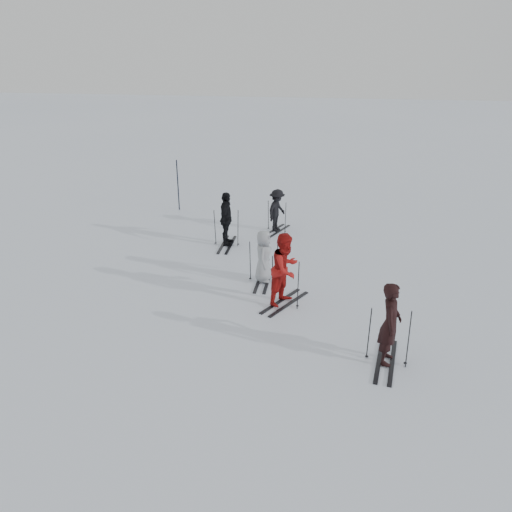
{
  "coord_description": "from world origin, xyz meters",
  "views": [
    {
      "loc": [
        2.32,
        -11.45,
        6.29
      ],
      "look_at": [
        0.0,
        1.0,
        1.0
      ],
      "focal_mm": 35.0,
      "sensor_mm": 36.0,
      "label": 1
    }
  ],
  "objects_px": {
    "skier_red": "(285,270)",
    "skier_uphill_left": "(226,220)",
    "skier_near_dark": "(390,325)",
    "skier_grey": "(264,257)",
    "skier_uphill_far": "(277,211)",
    "piste_marker": "(178,185)"
  },
  "relations": [
    {
      "from": "skier_uphill_far",
      "to": "skier_uphill_left",
      "type": "bearing_deg",
      "value": 159.84
    },
    {
      "from": "skier_near_dark",
      "to": "skier_red",
      "type": "distance_m",
      "value": 3.39
    },
    {
      "from": "skier_near_dark",
      "to": "skier_grey",
      "type": "bearing_deg",
      "value": 50.54
    },
    {
      "from": "skier_red",
      "to": "skier_uphill_left",
      "type": "bearing_deg",
      "value": 60.51
    },
    {
      "from": "skier_grey",
      "to": "skier_red",
      "type": "bearing_deg",
      "value": -149.09
    },
    {
      "from": "skier_uphill_left",
      "to": "skier_red",
      "type": "bearing_deg",
      "value": -149.27
    },
    {
      "from": "skier_uphill_left",
      "to": "skier_uphill_far",
      "type": "distance_m",
      "value": 2.29
    },
    {
      "from": "skier_uphill_far",
      "to": "piste_marker",
      "type": "distance_m",
      "value": 4.8
    },
    {
      "from": "piste_marker",
      "to": "skier_grey",
      "type": "bearing_deg",
      "value": -53.13
    },
    {
      "from": "skier_grey",
      "to": "skier_uphill_far",
      "type": "bearing_deg",
      "value": 1.8
    },
    {
      "from": "skier_near_dark",
      "to": "skier_grey",
      "type": "xyz_separation_m",
      "value": [
        -3.3,
        3.52,
        -0.16
      ]
    },
    {
      "from": "skier_grey",
      "to": "skier_uphill_left",
      "type": "height_order",
      "value": "skier_uphill_left"
    },
    {
      "from": "piste_marker",
      "to": "skier_uphill_far",
      "type": "bearing_deg",
      "value": -22.93
    },
    {
      "from": "skier_uphill_far",
      "to": "skier_near_dark",
      "type": "bearing_deg",
      "value": -135.39
    },
    {
      "from": "skier_uphill_left",
      "to": "piste_marker",
      "type": "relative_size",
      "value": 0.87
    },
    {
      "from": "skier_uphill_left",
      "to": "piste_marker",
      "type": "xyz_separation_m",
      "value": [
        -2.93,
        3.6,
        0.13
      ]
    },
    {
      "from": "skier_red",
      "to": "skier_uphill_left",
      "type": "height_order",
      "value": "skier_red"
    },
    {
      "from": "skier_near_dark",
      "to": "skier_red",
      "type": "xyz_separation_m",
      "value": [
        -2.51,
        2.28,
        0.05
      ]
    },
    {
      "from": "skier_red",
      "to": "skier_uphill_left",
      "type": "distance_m",
      "value": 4.6
    },
    {
      "from": "piste_marker",
      "to": "skier_red",
      "type": "bearing_deg",
      "value": -53.84
    },
    {
      "from": "skier_red",
      "to": "skier_uphill_far",
      "type": "height_order",
      "value": "skier_red"
    },
    {
      "from": "skier_near_dark",
      "to": "skier_grey",
      "type": "height_order",
      "value": "skier_near_dark"
    }
  ]
}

